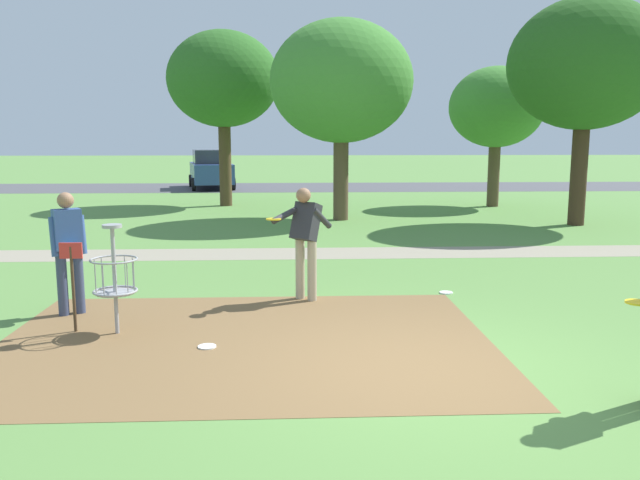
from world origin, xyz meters
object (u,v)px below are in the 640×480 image
Objects in this scene: player_foreground_watching at (68,246)px; tree_near_left at (341,82)px; tree_near_right at (496,108)px; tree_mid_left at (223,80)px; disc_golf_basket at (110,275)px; parked_car_leftmost at (211,169)px; frisbee_near_basket at (446,293)px; player_throwing at (305,236)px; tree_mid_center at (586,65)px; frisbee_mid_grass at (207,347)px.

player_foreground_watching is 0.29× the size of tree_near_left.
player_foreground_watching is 17.24m from tree_near_right.
tree_mid_left is (0.76, 14.32, 3.45)m from player_foreground_watching.
disc_golf_basket is at bearing -89.82° from tree_mid_left.
tree_mid_left is at bearing -79.46° from parked_car_leftmost.
frisbee_near_basket is at bearing 9.85° from player_foreground_watching.
player_throwing is 8.08× the size of frisbee_near_basket.
disc_golf_basket is 12.14m from tree_near_left.
frisbee_near_basket is 0.04× the size of tree_near_left.
tree_mid_center is at bearing 45.80° from player_throwing.
parked_car_leftmost reaches higher than disc_golf_basket.
parked_car_leftmost is (-1.47, 7.88, -3.50)m from tree_mid_left.
frisbee_near_basket and frisbee_mid_grass have the same top height.
tree_mid_center is at bearing -28.57° from tree_mid_left.
player_foreground_watching is 0.28× the size of tree_mid_left.
player_throwing is at bearing -97.75° from tree_near_left.
frisbee_mid_grass is 17.58m from tree_near_right.
tree_near_right reaches higher than parked_car_leftmost.
tree_near_right is (5.71, 3.47, -0.57)m from tree_near_left.
disc_golf_basket is 1.24m from player_foreground_watching.
tree_near_left is at bearing 82.25° from player_throwing.
frisbee_mid_grass is (1.26, -0.62, -0.74)m from disc_golf_basket.
frisbee_mid_grass is at bearing -144.19° from frisbee_near_basket.
parked_car_leftmost is (-3.99, 21.55, -0.06)m from player_throwing.
player_foreground_watching reaches higher than disc_golf_basket.
player_throwing is at bearing -79.54° from tree_mid_left.
frisbee_near_basket is 13.96m from tree_near_right.
player_foreground_watching is at bearing -170.15° from frisbee_near_basket.
player_throwing is at bearing -118.36° from tree_near_right.
player_throwing is 14.31m from tree_mid_left.
player_foreground_watching is 1.00× the size of player_throwing.
tree_mid_center reaches higher than tree_mid_left.
player_throwing reaches higher than frisbee_near_basket.
frisbee_mid_grass is at bearing -118.46° from tree_near_right.
player_throwing is 0.28× the size of tree_mid_center.
disc_golf_basket is 14.54m from tree_mid_center.
tree_near_right is (4.76, 12.66, 3.44)m from frisbee_near_basket.
player_throwing is 0.29× the size of tree_near_left.
parked_car_leftmost is (-5.28, 12.05, -3.09)m from tree_near_left.
parked_car_leftmost reaches higher than player_throwing.
tree_near_left is at bearing 71.21° from disc_golf_basket.
player_foreground_watching is at bearing -93.02° from tree_mid_left.
tree_near_left is 13.51m from parked_car_leftmost.
player_throwing is 0.35× the size of tree_near_right.
parked_car_leftmost is (-0.71, 22.20, -0.05)m from player_foreground_watching.
tree_mid_center is (0.82, -4.93, 0.93)m from tree_near_right.
tree_near_left reaches higher than parked_car_leftmost.
frisbee_mid_grass is at bearing -26.10° from disc_golf_basket.
player_foreground_watching is 7.85× the size of frisbee_mid_grass.
player_throwing is at bearing 60.96° from frisbee_mid_grass.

